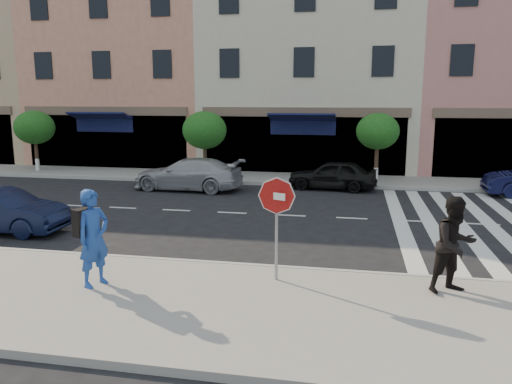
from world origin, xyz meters
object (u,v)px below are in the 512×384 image
stop_sign (277,205)px  car_far_left (188,174)px  walker (455,245)px  car_far_mid (332,175)px  car_near_mid (0,211)px  photographer (94,238)px

stop_sign → car_far_left: bearing=140.9°
walker → car_far_mid: bearing=74.3°
walker → car_near_mid: bearing=138.2°
walker → car_far_left: size_ratio=0.41×
stop_sign → walker: stop_sign is taller
stop_sign → car_far_mid: 11.51m
car_far_left → car_far_mid: (5.99, 1.28, -0.04)m
photographer → walker: 7.04m
photographer → car_far_left: photographer is taller
walker → stop_sign: bearing=151.0°
car_far_mid → stop_sign: bearing=3.0°
stop_sign → car_near_mid: stop_sign is taller
photographer → car_near_mid: (-4.98, 3.61, -0.49)m
photographer → car_far_mid: photographer is taller
car_near_mid → car_far_left: car_far_left is taller
stop_sign → car_far_left: stop_sign is taller
car_far_left → car_far_mid: car_far_left is taller
walker → car_far_mid: size_ratio=0.51×
car_near_mid → car_far_left: 8.15m
walker → car_far_mid: walker is taller
stop_sign → walker: size_ratio=1.14×
photographer → walker: photographer is taller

